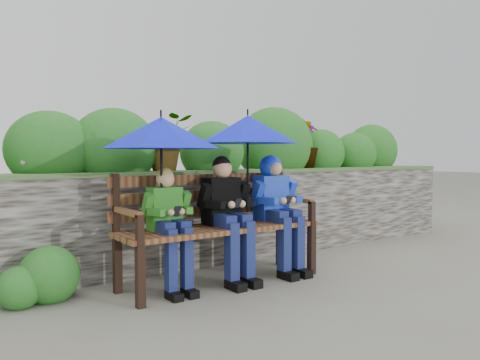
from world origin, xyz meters
TOP-DOWN VIEW (x-y plane):
  - ground at (0.00, 0.00)m, footprint 60.00×60.00m
  - garden_backdrop at (-0.02, 1.60)m, footprint 8.00×2.84m
  - park_bench at (-0.30, 0.07)m, footprint 1.96×0.58m
  - boy_left at (-0.83, -0.02)m, footprint 0.42×0.49m
  - boy_middle at (-0.24, -0.03)m, footprint 0.50×0.57m
  - boy_right at (0.37, -0.02)m, footprint 0.50×0.61m
  - umbrella_left at (-0.88, 0.02)m, footprint 1.03×1.03m
  - umbrella_right at (0.03, 0.02)m, footprint 0.97×0.97m

SIDE VIEW (x-z plane):
  - ground at x=0.00m, z-range 0.00..0.00m
  - park_bench at x=-0.30m, z-range 0.07..1.11m
  - boy_left at x=-0.83m, z-range 0.09..1.18m
  - garden_backdrop at x=-0.02m, z-range -0.28..1.57m
  - boy_middle at x=-0.24m, z-range 0.08..1.27m
  - boy_right at x=0.37m, z-range 0.13..1.32m
  - umbrella_left at x=-0.88m, z-range 0.97..1.80m
  - umbrella_right at x=0.03m, z-range 1.01..1.88m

